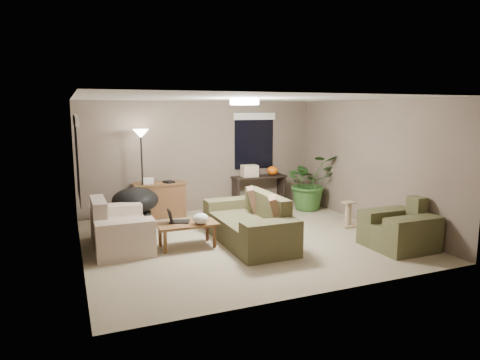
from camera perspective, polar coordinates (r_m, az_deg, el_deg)
name	(u,v)px	position (r m, az deg, el deg)	size (l,w,h in m)	color
room_shell	(244,170)	(7.51, 0.58, 1.28)	(5.50, 5.50, 5.50)	tan
main_sofa	(250,226)	(7.55, 1.36, -6.09)	(0.95, 2.20, 0.85)	#4A482C
throw_pillows	(263,205)	(7.57, 3.14, -3.30)	(0.38, 1.40, 0.47)	#8C7251
loveseat	(119,230)	(7.57, -15.88, -6.40)	(0.90, 1.60, 0.85)	beige
armchair	(399,231)	(7.71, 20.48, -6.35)	(0.95, 1.00, 0.85)	#4E4E2F
coffee_table	(187,227)	(7.31, -7.09, -6.17)	(1.00, 0.55, 0.42)	brown
laptop	(176,219)	(7.33, -8.58, -5.18)	(0.39, 0.33, 0.24)	black
plastic_bag	(201,219)	(7.18, -5.25, -5.15)	(0.26, 0.24, 0.18)	white
desk	(160,200)	(9.41, -10.66, -2.63)	(1.10, 0.50, 0.75)	brown
desk_papers	(152,181)	(9.29, -11.67, -0.15)	(0.71, 0.30, 0.12)	silver
console_table	(259,189)	(10.21, 2.56, -1.19)	(1.30, 0.40, 0.75)	black
pumpkin	(272,171)	(10.29, 4.34, 1.26)	(0.27, 0.27, 0.22)	orange
cardboard_box	(250,171)	(10.03, 1.28, 1.23)	(0.37, 0.27, 0.27)	beige
papasan_chair	(135,204)	(8.67, -13.77, -3.18)	(0.94, 0.94, 0.80)	black
floor_lamp	(141,145)	(9.04, -13.04, 4.63)	(0.32, 0.32, 1.91)	black
ceiling_fixture	(244,102)	(7.43, 0.59, 10.39)	(0.50, 0.50, 0.10)	white
houseplant	(309,188)	(10.07, 9.20, -1.07)	(1.16, 1.29, 1.01)	#2D5923
cat_scratching_post	(348,216)	(8.82, 14.21, -4.64)	(0.32, 0.32, 0.50)	tan
window_left	(76,143)	(7.17, -21.00, 4.57)	(0.05, 1.56, 1.33)	black
window_back	(254,132)	(10.24, 1.92, 6.45)	(1.06, 0.05, 1.33)	black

